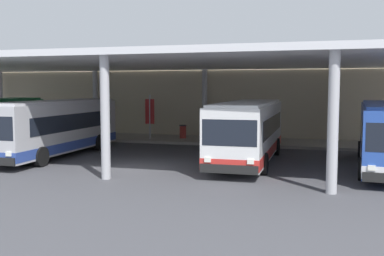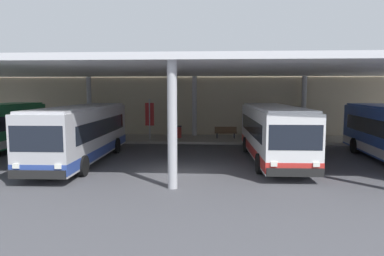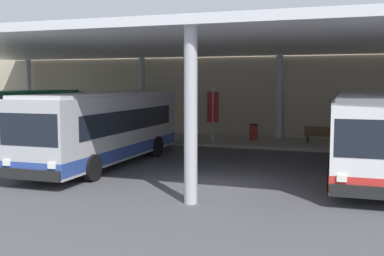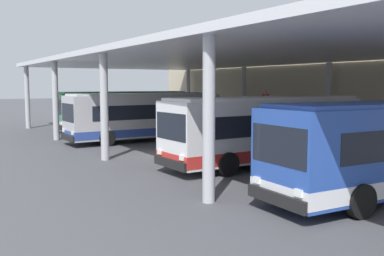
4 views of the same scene
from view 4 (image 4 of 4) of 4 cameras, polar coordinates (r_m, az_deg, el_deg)
name	(u,v)px [view 4 (image 4 of 4)]	position (r m, az deg, el deg)	size (l,w,h in m)	color
ground_plane	(150,156)	(23.26, -5.43, -3.59)	(200.00, 200.00, 0.00)	#47474C
platform_kerb	(309,139)	(30.27, 14.95, -1.43)	(42.00, 4.50, 0.18)	gray
station_building_facade	(343,92)	(32.50, 19.05, 4.49)	(48.00, 1.60, 6.47)	#C1B293
canopy_shelter	(235,58)	(25.91, 5.58, 9.09)	(40.00, 17.00, 5.55)	silver
bus_nearest_bay	(124,110)	(36.01, -8.81, 2.30)	(3.12, 10.65, 3.17)	#28844C
bus_second_bay	(146,116)	(29.31, -6.07, 1.58)	(2.85, 10.57, 3.17)	#B7B7BC
bus_middle_bay	(267,129)	(20.81, 9.71, -0.14)	(2.88, 10.58, 3.17)	white
bench_waiting	(342,135)	(28.52, 18.93, -0.82)	(1.80, 0.45, 0.92)	brown
trash_bin	(297,129)	(31.14, 13.52, -0.12)	(0.52, 0.52, 0.98)	maroon
banner_sign	(266,109)	(32.01, 9.57, 2.46)	(0.70, 0.12, 3.20)	#B2B2B7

